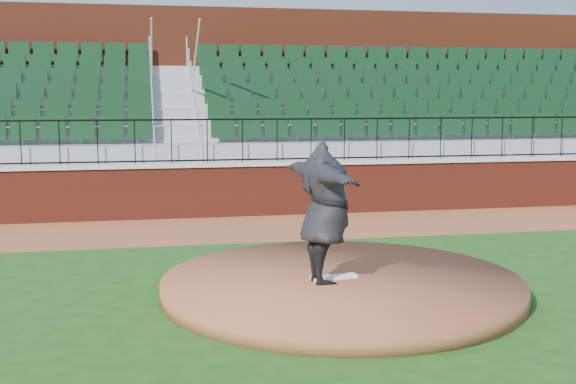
# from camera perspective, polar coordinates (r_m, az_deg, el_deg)

# --- Properties ---
(ground) EXTENTS (90.00, 90.00, 0.00)m
(ground) POSITION_cam_1_polar(r_m,az_deg,el_deg) (10.58, 1.60, -8.06)
(ground) COLOR #1B4814
(ground) RESTS_ON ground
(warning_track) EXTENTS (34.00, 3.20, 0.01)m
(warning_track) POSITION_cam_1_polar(r_m,az_deg,el_deg) (15.76, -2.77, -2.81)
(warning_track) COLOR brown
(warning_track) RESTS_ON ground
(field_wall) EXTENTS (34.00, 0.35, 1.20)m
(field_wall) POSITION_cam_1_polar(r_m,az_deg,el_deg) (17.23, -3.57, 0.09)
(field_wall) COLOR maroon
(field_wall) RESTS_ON ground
(wall_cap) EXTENTS (34.00, 0.45, 0.10)m
(wall_cap) POSITION_cam_1_polar(r_m,az_deg,el_deg) (17.16, -3.59, 2.24)
(wall_cap) COLOR #B7B7B7
(wall_cap) RESTS_ON field_wall
(wall_railing) EXTENTS (34.00, 0.05, 1.00)m
(wall_railing) POSITION_cam_1_polar(r_m,az_deg,el_deg) (17.12, -3.60, 4.07)
(wall_railing) COLOR black
(wall_railing) RESTS_ON wall_cap
(seating_stands) EXTENTS (34.00, 5.10, 4.60)m
(seating_stands) POSITION_cam_1_polar(r_m,az_deg,el_deg) (19.80, -4.68, 5.99)
(seating_stands) COLOR gray
(seating_stands) RESTS_ON ground
(concourse_wall) EXTENTS (34.00, 0.50, 5.50)m
(concourse_wall) POSITION_cam_1_polar(r_m,az_deg,el_deg) (22.57, -5.51, 7.33)
(concourse_wall) COLOR maroon
(concourse_wall) RESTS_ON ground
(pitchers_mound) EXTENTS (5.21, 5.21, 0.25)m
(pitchers_mound) POSITION_cam_1_polar(r_m,az_deg,el_deg) (10.60, 4.24, -7.35)
(pitchers_mound) COLOR brown
(pitchers_mound) RESTS_ON ground
(pitching_rubber) EXTENTS (0.70, 0.27, 0.05)m
(pitching_rubber) POSITION_cam_1_polar(r_m,az_deg,el_deg) (10.47, 3.64, -6.71)
(pitching_rubber) COLOR white
(pitching_rubber) RESTS_ON pitchers_mound
(pitcher) EXTENTS (0.93, 2.50, 1.99)m
(pitcher) POSITION_cam_1_polar(r_m,az_deg,el_deg) (10.03, 2.90, -1.66)
(pitcher) COLOR black
(pitcher) RESTS_ON pitchers_mound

